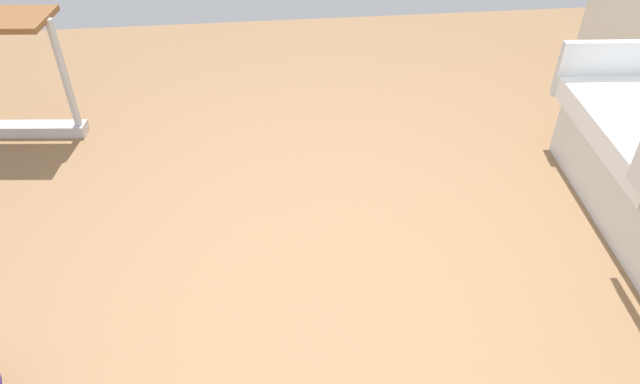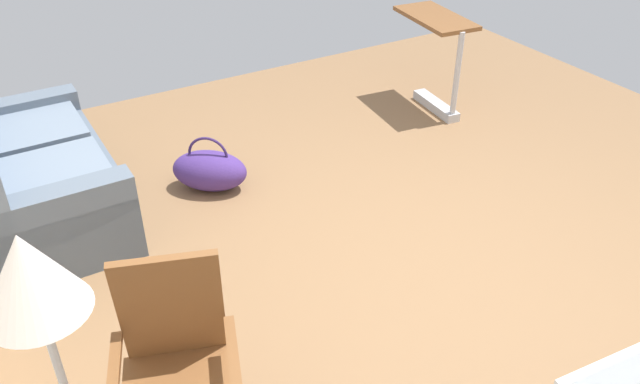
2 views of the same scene
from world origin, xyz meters
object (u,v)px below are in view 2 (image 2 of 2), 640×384
(couch, at_px, (39,178))
(overbed_table, at_px, (438,52))
(rocking_chair, at_px, (179,371))
(floor_lamp, at_px, (36,298))
(duffel_bag, at_px, (210,170))

(couch, distance_m, overbed_table, 3.44)
(rocking_chair, relative_size, overbed_table, 1.22)
(rocking_chair, xyz_separation_m, floor_lamp, (-0.14, 0.43, 0.72))
(rocking_chair, height_order, duffel_bag, rocking_chair)
(floor_lamp, xyz_separation_m, duffel_bag, (2.17, -1.36, -1.07))
(overbed_table, bearing_deg, floor_lamp, 123.51)
(couch, bearing_deg, duffel_bag, -102.09)
(rocking_chair, relative_size, duffel_bag, 1.65)
(couch, height_order, duffel_bag, couch)
(floor_lamp, relative_size, duffel_bag, 2.33)
(couch, height_order, rocking_chair, rocking_chair)
(couch, xyz_separation_m, overbed_table, (0.02, -3.43, 0.23))
(floor_lamp, bearing_deg, rocking_chair, -71.53)
(couch, relative_size, rocking_chair, 1.53)
(couch, relative_size, overbed_table, 1.86)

